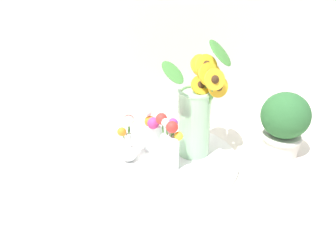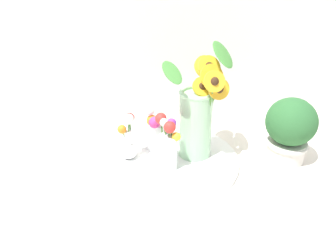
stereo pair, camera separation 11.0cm
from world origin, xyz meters
The scene contains 7 objects.
ground_plane centered at (0.00, 0.00, 0.00)m, with size 6.00×6.00×0.00m, color silver.
serving_tray centered at (-0.03, 0.04, 0.01)m, with size 0.50×0.50×0.02m.
mason_jar_sunflowers centered at (0.07, 0.05, 0.17)m, with size 0.24×0.19×0.40m.
vase_small_center centered at (-0.05, -0.01, 0.11)m, with size 0.07×0.09×0.19m.
vase_bulb_right centered at (-0.17, 0.07, 0.09)m, with size 0.06×0.06×0.17m.
vase_small_back centered at (-0.06, 0.12, 0.09)m, with size 0.08×0.10×0.17m.
potted_plant centered at (0.38, -0.03, 0.12)m, with size 0.17×0.17×0.23m.
Camera 2 is at (-0.24, -0.90, 0.67)m, focal length 35.00 mm.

